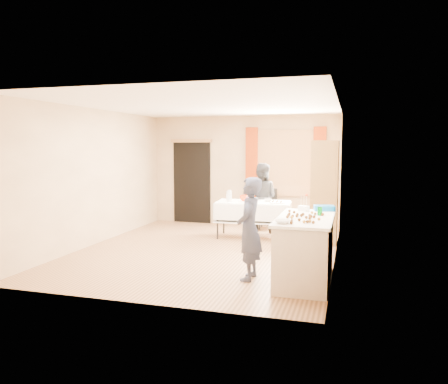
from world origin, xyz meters
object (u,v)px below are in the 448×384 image
(cabinet, at_px, (325,192))
(chair, at_px, (268,217))
(party_table, at_px, (253,216))
(girl, at_px, (249,229))
(woman, at_px, (261,198))
(counter, at_px, (305,249))

(cabinet, bearing_deg, chair, 138.70)
(cabinet, relative_size, party_table, 1.26)
(girl, distance_m, woman, 3.51)
(cabinet, relative_size, woman, 1.31)
(cabinet, bearing_deg, party_table, 175.87)
(counter, distance_m, woman, 3.58)
(chair, bearing_deg, woman, -102.42)
(counter, bearing_deg, girl, -169.54)
(chair, distance_m, girl, 3.94)
(party_table, relative_size, woman, 1.05)
(cabinet, height_order, woman, cabinet)
(counter, relative_size, party_table, 1.00)
(cabinet, height_order, party_table, cabinet)
(chair, bearing_deg, party_table, -98.12)
(counter, height_order, woman, woman)
(girl, relative_size, woman, 0.96)
(girl, xyz_separation_m, woman, (-0.54, 3.46, 0.03))
(cabinet, xyz_separation_m, party_table, (-1.44, 0.10, -0.55))
(cabinet, bearing_deg, woman, 152.07)
(counter, bearing_deg, cabinet, 87.78)
(party_table, xyz_separation_m, chair, (0.11, 1.06, -0.17))
(cabinet, distance_m, counter, 2.64)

